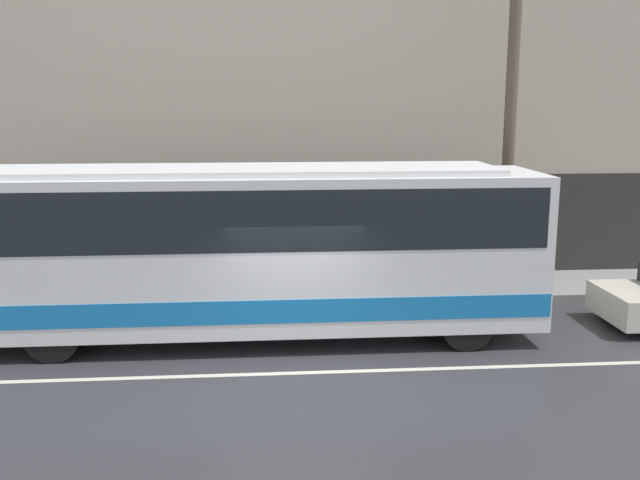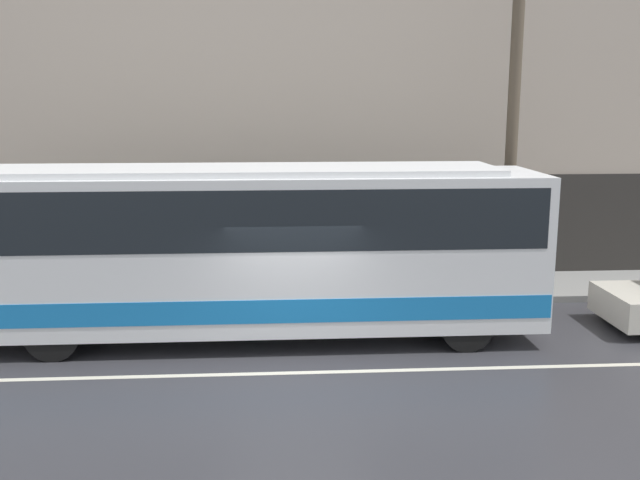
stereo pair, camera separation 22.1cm
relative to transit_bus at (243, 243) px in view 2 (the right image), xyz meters
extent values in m
plane|color=#333338|center=(0.97, -2.02, -1.95)|extent=(60.00, 60.00, 0.00)
cube|color=gray|center=(0.97, 3.23, -1.87)|extent=(60.00, 2.49, 0.16)
cube|color=#B7A899|center=(0.97, 4.63, 4.83)|extent=(60.00, 0.30, 13.57)
cube|color=#2D2B28|center=(0.97, 4.46, -0.55)|extent=(60.00, 0.06, 2.80)
cube|color=beige|center=(0.97, -2.02, -1.95)|extent=(54.00, 0.14, 0.01)
cube|color=white|center=(-0.01, 0.00, -0.10)|extent=(11.77, 2.46, 2.99)
cube|color=#1972BF|center=(-0.01, 0.00, -1.05)|extent=(11.71, 2.49, 0.45)
cube|color=black|center=(-0.01, 0.00, 0.64)|extent=(11.42, 2.48, 1.14)
cube|color=orange|center=(5.83, 0.00, 1.20)|extent=(0.12, 1.85, 0.28)
cube|color=white|center=(-0.01, 0.00, 1.45)|extent=(10.01, 2.09, 0.12)
cylinder|color=black|center=(4.28, -1.07, -1.44)|extent=(1.02, 0.28, 1.02)
cylinder|color=black|center=(4.28, 1.07, -1.44)|extent=(1.02, 0.28, 1.02)
cylinder|color=black|center=(-3.49, -1.07, -1.44)|extent=(1.02, 0.28, 1.02)
cylinder|color=black|center=(-3.49, 1.07, -1.44)|extent=(1.02, 0.28, 1.02)
cylinder|color=black|center=(8.22, 0.83, -1.62)|extent=(0.66, 0.20, 0.66)
cylinder|color=brown|center=(6.15, 2.41, 2.45)|extent=(0.28, 0.28, 8.48)
cylinder|color=#1E5933|center=(0.12, 3.37, -1.04)|extent=(0.36, 0.36, 1.50)
sphere|color=tan|center=(0.12, 3.37, -0.16)|extent=(0.27, 0.27, 0.27)
camera|label=1|loc=(0.40, -13.90, 2.83)|focal=40.00mm
camera|label=2|loc=(0.62, -13.92, 2.83)|focal=40.00mm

